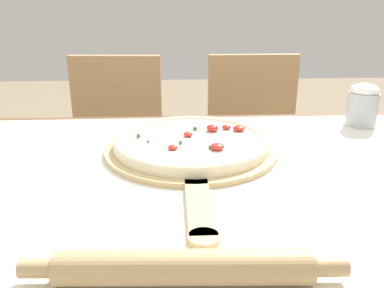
{
  "coord_description": "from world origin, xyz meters",
  "views": [
    {
      "loc": [
        -0.04,
        -0.77,
        1.14
      ],
      "look_at": [
        0.01,
        0.11,
        0.81
      ],
      "focal_mm": 38.0,
      "sensor_mm": 36.0,
      "label": 1
    }
  ],
  "objects": [
    {
      "name": "chair_left",
      "position": [
        -0.28,
        0.84,
        0.53
      ],
      "size": [
        0.42,
        0.42,
        0.9
      ],
      "rotation": [
        0.0,
        0.0,
        -0.06
      ],
      "color": "tan",
      "rests_on": "ground_plane"
    },
    {
      "name": "rolling_pin",
      "position": [
        -0.03,
        -0.33,
        0.81
      ],
      "size": [
        0.42,
        0.06,
        0.05
      ],
      "rotation": [
        0.0,
        0.0,
        -0.04
      ],
      "color": "tan",
      "rests_on": "towel_cloth"
    },
    {
      "name": "flour_cup",
      "position": [
        0.5,
        0.32,
        0.84
      ],
      "size": [
        0.08,
        0.08,
        0.12
      ],
      "color": "#B2B7BC",
      "rests_on": "towel_cloth"
    },
    {
      "name": "pizza_peel",
      "position": [
        0.01,
        0.12,
        0.79
      ],
      "size": [
        0.41,
        0.61,
        0.01
      ],
      "color": "tan",
      "rests_on": "towel_cloth"
    },
    {
      "name": "dining_table",
      "position": [
        0.0,
        0.0,
        0.67
      ],
      "size": [
        1.31,
        0.92,
        0.78
      ],
      "color": "brown",
      "rests_on": "ground_plane"
    },
    {
      "name": "towel_cloth",
      "position": [
        0.0,
        0.0,
        0.78
      ],
      "size": [
        1.23,
        0.84,
        0.0
      ],
      "color": "silver",
      "rests_on": "dining_table"
    },
    {
      "name": "chair_right",
      "position": [
        0.31,
        0.84,
        0.53
      ],
      "size": [
        0.4,
        0.4,
        0.9
      ],
      "rotation": [
        0.0,
        0.0,
        -0.0
      ],
      "color": "tan",
      "rests_on": "ground_plane"
    },
    {
      "name": "pizza",
      "position": [
        0.01,
        0.14,
        0.81
      ],
      "size": [
        0.37,
        0.37,
        0.04
      ],
      "color": "beige",
      "rests_on": "pizza_peel"
    }
  ]
}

